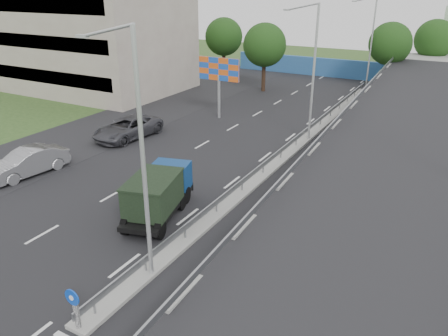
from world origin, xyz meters
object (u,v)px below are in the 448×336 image
Objects in this scene: billboard at (219,73)px; parked_car_c at (128,128)px; parked_car_b at (28,162)px; lamp_post_far at (370,39)px; lamp_post_near at (138,147)px; lamp_post_mid at (312,66)px; dump_truck at (159,192)px; sign_bollard at (75,308)px.

parked_car_c is (-3.57, -8.47, -3.35)m from billboard.
parked_car_b is at bearing -89.78° from parked_car_c.
lamp_post_near is at bearing -90.00° from lamp_post_far.
lamp_post_mid is 1.83× the size of billboard.
lamp_post_far reaches higher than parked_car_c.
lamp_post_near is 1.83× the size of billboard.
lamp_post_near reaches higher than dump_truck.
lamp_post_far is (0.11, 43.83, 4.77)m from sign_bollard.
sign_bollard is 0.32× the size of parked_car_b.
dump_truck is at bearing -94.41° from lamp_post_far.
sign_bollard is 0.28× the size of dump_truck.
billboard is at bearing 167.62° from lamp_post_mid.
lamp_post_near is at bearing -73.74° from dump_truck.
lamp_post_mid reaches higher than sign_bollard.
parked_car_c is at bearing -115.60° from lamp_post_far.
lamp_post_near is 23.87m from billboard.
sign_bollard is 0.30× the size of billboard.
lamp_post_near and lamp_post_far have the same top height.
parked_car_b is (-13.44, -15.30, -4.95)m from lamp_post_mid.
lamp_post_far is at bearing 70.42° from dump_truck.
dump_truck is (-2.74, 4.48, -4.44)m from lamp_post_near.
dump_truck is (6.37, -17.52, -2.82)m from billboard.
billboard is (-9.11, 2.00, -1.62)m from lamp_post_mid.
lamp_post_mid is at bearing 56.81° from parked_car_b.
lamp_post_near is at bearing -11.17° from parked_car_b.
sign_bollard reaches higher than parked_car_b.
lamp_post_near is 19.20m from parked_car_c.
lamp_post_far is 35.90m from dump_truck.
sign_bollard is 0.17× the size of lamp_post_mid.
billboard is 0.92× the size of dump_truck.
lamp_post_near is 20.00m from lamp_post_mid.
parked_car_b is (-4.33, -17.30, -3.32)m from billboard.
billboard is at bearing 94.81° from dump_truck.
lamp_post_far reaches higher than parked_car_b.
lamp_post_near reaches higher than parked_car_b.
lamp_post_mid is at bearing -90.00° from lamp_post_far.
lamp_post_mid is 20.00m from lamp_post_far.
lamp_post_far is at bearing 90.00° from lamp_post_near.
lamp_post_mid is 15.08m from parked_car_c.
billboard is at bearing 112.49° from lamp_post_near.
sign_bollard is at bearing -90.14° from lamp_post_far.
parked_car_c is at bearing -152.97° from lamp_post_mid.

